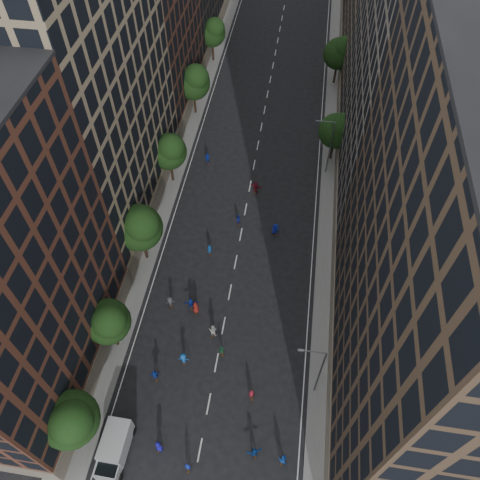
{
  "coord_description": "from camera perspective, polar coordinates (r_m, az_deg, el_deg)",
  "views": [
    {
      "loc": [
        5.59,
        -6.65,
        47.96
      ],
      "look_at": [
        0.26,
        29.0,
        2.0
      ],
      "focal_mm": 35.0,
      "sensor_mm": 36.0,
      "label": 1
    }
  ],
  "objects": [
    {
      "name": "skater_5",
      "position": [
        48.52,
        1.77,
        -24.47
      ],
      "size": [
        1.61,
        1.07,
        1.66
      ],
      "primitive_type": "imported",
      "rotation": [
        0.0,
        0.0,
        3.56
      ],
      "color": "navy",
      "rests_on": "ground"
    },
    {
      "name": "skater_3",
      "position": [
        51.81,
        -6.89,
        -14.2
      ],
      "size": [
        1.18,
        0.72,
        1.77
      ],
      "primitive_type": "imported",
      "rotation": [
        0.0,
        0.0,
        3.2
      ],
      "color": "blue",
      "rests_on": "ground"
    },
    {
      "name": "skater_15",
      "position": [
        61.28,
        4.44,
        1.32
      ],
      "size": [
        1.05,
        0.67,
        1.55
      ],
      "primitive_type": "imported",
      "rotation": [
        0.0,
        0.0,
        3.24
      ],
      "color": "#13299F",
      "rests_on": "ground"
    },
    {
      "name": "tree_left_4",
      "position": [
        77.03,
        -5.64,
        18.72
      ],
      "size": [
        5.4,
        5.4,
        9.08
      ],
      "color": "black",
      "rests_on": "ground"
    },
    {
      "name": "skater_11",
      "position": [
        54.9,
        -6.0,
        -7.72
      ],
      "size": [
        1.63,
        0.86,
        1.68
      ],
      "primitive_type": "imported",
      "rotation": [
        0.0,
        0.0,
        3.38
      ],
      "color": "#132BA2",
      "rests_on": "ground"
    },
    {
      "name": "streetlamp_far",
      "position": [
        67.25,
        10.81,
        11.34
      ],
      "size": [
        2.64,
        0.22,
        9.06
      ],
      "color": "#595B60",
      "rests_on": "ground"
    },
    {
      "name": "skater_2",
      "position": [
        48.47,
        5.21,
        -25.05
      ],
      "size": [
        0.98,
        0.82,
        1.79
      ],
      "primitive_type": "imported",
      "rotation": [
        0.0,
        0.0,
        2.96
      ],
      "color": "#164BB7",
      "rests_on": "ground"
    },
    {
      "name": "sidewalk_left",
      "position": [
        74.4,
        -7.39,
        11.34
      ],
      "size": [
        4.0,
        105.0,
        0.15
      ],
      "primitive_type": "cube",
      "color": "slate",
      "rests_on": "ground"
    },
    {
      "name": "skater_0",
      "position": [
        49.18,
        -9.89,
        -23.54
      ],
      "size": [
        0.98,
        0.75,
        1.78
      ],
      "primitive_type": "imported",
      "rotation": [
        0.0,
        0.0,
        2.9
      ],
      "color": "#1814A8",
      "rests_on": "ground"
    },
    {
      "name": "bldg_right_b",
      "position": [
        61.12,
        20.86,
        17.56
      ],
      "size": [
        14.0,
        28.0,
        33.0
      ],
      "primitive_type": "cube",
      "color": "#6E665B",
      "rests_on": "ground"
    },
    {
      "name": "tree_right_b",
      "position": [
        85.72,
        12.12,
        21.47
      ],
      "size": [
        5.2,
        5.2,
        8.83
      ],
      "color": "black",
      "rests_on": "ground"
    },
    {
      "name": "skater_6",
      "position": [
        54.52,
        -5.43,
        -8.21
      ],
      "size": [
        0.94,
        0.68,
        1.77
      ],
      "primitive_type": "imported",
      "rotation": [
        0.0,
        0.0,
        3.0
      ],
      "color": "maroon",
      "rests_on": "ground"
    },
    {
      "name": "skater_14",
      "position": [
        62.21,
        -0.27,
        2.52
      ],
      "size": [
        0.88,
        0.79,
        1.49
      ],
      "primitive_type": "imported",
      "rotation": [
        0.0,
        0.0,
        3.52
      ],
      "color": "#13239D",
      "rests_on": "ground"
    },
    {
      "name": "skater_4",
      "position": [
        51.48,
        -10.31,
        -15.9
      ],
      "size": [
        1.19,
        0.83,
        1.87
      ],
      "primitive_type": "imported",
      "rotation": [
        0.0,
        0.0,
        3.52
      ],
      "color": "#123197",
      "rests_on": "ground"
    },
    {
      "name": "skater_8",
      "position": [
        52.9,
        -3.32,
        -10.94
      ],
      "size": [
        1.01,
        0.83,
        1.93
      ],
      "primitive_type": "imported",
      "rotation": [
        0.0,
        0.0,
        3.03
      ],
      "color": "#BCBBB7",
      "rests_on": "ground"
    },
    {
      "name": "tree_left_1",
      "position": [
        49.95,
        -15.78,
        -9.54
      ],
      "size": [
        4.8,
        4.8,
        8.21
      ],
      "color": "black",
      "rests_on": "ground"
    },
    {
      "name": "tree_left_0",
      "position": [
        46.37,
        -19.94,
        -19.96
      ],
      "size": [
        5.2,
        5.2,
        8.83
      ],
      "color": "black",
      "rests_on": "ground"
    },
    {
      "name": "skater_12",
      "position": [
        61.23,
        4.23,
        1.34
      ],
      "size": [
        0.81,
        0.53,
        1.63
      ],
      "primitive_type": "imported",
      "rotation": [
        0.0,
        0.0,
        3.12
      ],
      "color": "#141DA2",
      "rests_on": "ground"
    },
    {
      "name": "skater_1",
      "position": [
        48.51,
        -6.39,
        -25.77
      ],
      "size": [
        0.62,
        0.45,
        1.57
      ],
      "primitive_type": "imported",
      "rotation": [
        0.0,
        0.0,
        3.28
      ],
      "color": "#152EAF",
      "rests_on": "ground"
    },
    {
      "name": "streetlamp_near",
      "position": [
        46.93,
        9.52,
        -15.39
      ],
      "size": [
        2.64,
        0.22,
        9.06
      ],
      "color": "#595B60",
      "rests_on": "ground"
    },
    {
      "name": "tree_left_3",
      "position": [
        64.92,
        -8.61,
        10.75
      ],
      "size": [
        5.0,
        5.0,
        8.58
      ],
      "color": "black",
      "rests_on": "ground"
    },
    {
      "name": "bldg_right_a",
      "position": [
        39.32,
        24.84,
        -4.67
      ],
      "size": [
        14.0,
        30.0,
        36.0
      ],
      "primitive_type": "cube",
      "color": "#4B3828",
      "rests_on": "ground"
    },
    {
      "name": "skater_13",
      "position": [
        59.02,
        -3.73,
        -1.19
      ],
      "size": [
        0.74,
        0.6,
        1.75
      ],
      "primitive_type": "imported",
      "rotation": [
        0.0,
        0.0,
        3.46
      ],
      "color": "#124795",
      "rests_on": "ground"
    },
    {
      "name": "tree_left_2",
      "position": [
        55.33,
        -12.1,
        1.59
      ],
      "size": [
        5.6,
        5.6,
        9.45
      ],
      "color": "black",
      "rests_on": "ground"
    },
    {
      "name": "tree_right_a",
      "position": [
        69.25,
        11.79,
        13.03
      ],
      "size": [
        5.0,
        5.0,
        8.39
      ],
      "color": "black",
      "rests_on": "ground"
    },
    {
      "name": "skater_16",
      "position": [
        70.39,
        -3.98,
        9.85
      ],
      "size": [
        1.22,
        0.88,
        1.92
      ],
      "primitive_type": "imported",
      "rotation": [
        0.0,
        0.0,
        3.55
      ],
      "color": "#152DAF",
      "rests_on": "ground"
    },
    {
      "name": "sidewalk_right",
      "position": [
        72.57,
        11.56,
        9.39
      ],
      "size": [
        4.0,
        105.0,
        0.15
      ],
      "primitive_type": "cube",
      "color": "slate",
      "rests_on": "ground"
    },
    {
      "name": "skater_9",
      "position": [
        55.37,
        -8.49,
        -7.5
      ],
      "size": [
        1.15,
        0.91,
        1.57
      ],
      "primitive_type": "imported",
      "rotation": [
        0.0,
        0.0,
        3.51
      ],
      "color": "#454349",
      "rests_on": "ground"
    },
    {
      "name": "tree_left_5",
      "position": [
        90.71,
        -3.34,
        24.02
      ],
      "size": [
        4.8,
        4.8,
        8.33
      ],
      "color": "black",
      "rests_on": "ground"
    },
    {
      "name": "skater_7",
      "position": [
        50.15,
        1.4,
        -18.26
      ],
      "size": [
        0.68,
        0.55,
        1.61
      ],
      "primitive_type": "imported",
      "rotation": [
        0.0,
        0.0,
        3.47
      ],
      "color": "maroon",
      "rests_on": "ground"
    },
    {
      "name": "skater_10",
      "position": [
        52.05,
        -2.25,
        -13.3
      ],
      "size": [
        0.95,
        0.68,
        1.5
      ],
      "primitive_type": "imported",
      "rotation": [
        0.0,
        0.0,
        3.55
      ],
      "color": "#216F41",
      "rests_on": "ground"
    },
    {
      "name": "cargo_van",
      "position": [
        49.39,
        -15.07,
        -23.32
      ],
      "size": [
        2.48,
        5.18,
        2.74
      ],
      "rotation": [
        0.0,
        0.0,
        -0.01
      ],
      "color": "#B2B2B4",
      "rests_on": "ground"
    },
    {
      "name": "bldg_left_b",
      "position": [
        57.43,
        -19.24,
        16.35
      ],
      "size": [
        14.0,
        26.0,
        34.0
      ],
      "primitive_type": "cube",
      "color": "#8E7A5D",
      "rests_on": "ground"
    },
    {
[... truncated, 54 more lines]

